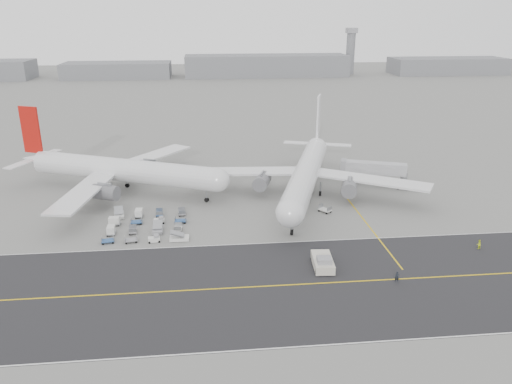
{
  "coord_description": "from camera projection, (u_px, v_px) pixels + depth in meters",
  "views": [
    {
      "loc": [
        -2.86,
        -87.87,
        41.69
      ],
      "look_at": [
        7.43,
        12.0,
        5.33
      ],
      "focal_mm": 35.0,
      "sensor_mm": 36.0,
      "label": 1
    }
  ],
  "objects": [
    {
      "name": "horizon_buildings",
      "position": [
        252.0,
        76.0,
        342.71
      ],
      "size": [
        520.0,
        28.0,
        28.0
      ],
      "primitive_type": null,
      "color": "slate",
      "rests_on": "ground"
    },
    {
      "name": "airliner_b",
      "position": [
        307.0,
        172.0,
        118.29
      ],
      "size": [
        55.35,
        56.43,
        20.15
      ],
      "rotation": [
        0.0,
        0.0,
        -0.32
      ],
      "color": "silver",
      "rests_on": "ground"
    },
    {
      "name": "jet_bridge",
      "position": [
        375.0,
        169.0,
        125.01
      ],
      "size": [
        17.05,
        8.63,
        6.45
      ],
      "rotation": [
        0.0,
        0.0,
        -0.34
      ],
      "color": "gray",
      "rests_on": "ground"
    },
    {
      "name": "airliner_a",
      "position": [
        119.0,
        170.0,
        120.62
      ],
      "size": [
        54.03,
        52.8,
        19.74
      ],
      "rotation": [
        0.0,
        0.0,
        1.16
      ],
      "color": "silver",
      "rests_on": "ground"
    },
    {
      "name": "pushback_tug",
      "position": [
        323.0,
        262.0,
        85.96
      ],
      "size": [
        3.76,
        9.05,
        2.57
      ],
      "rotation": [
        0.0,
        0.0,
        -0.07
      ],
      "color": "beige",
      "rests_on": "ground"
    },
    {
      "name": "ground_crew_a",
      "position": [
        397.0,
        277.0,
        81.24
      ],
      "size": [
        0.8,
        0.62,
        1.95
      ],
      "primitive_type": "imported",
      "rotation": [
        0.0,
        0.0,
        -0.23
      ],
      "color": "black",
      "rests_on": "ground"
    },
    {
      "name": "gse_cluster",
      "position": [
        147.0,
        228.0,
        102.01
      ],
      "size": [
        22.13,
        21.45,
        1.85
      ],
      "primitive_type": null,
      "rotation": [
        0.0,
        0.0,
        0.07
      ],
      "color": "#99999F",
      "rests_on": "ground"
    },
    {
      "name": "stray_dolly",
      "position": [
        325.0,
        212.0,
        110.16
      ],
      "size": [
        3.0,
        3.17,
        1.67
      ],
      "primitive_type": null,
      "rotation": [
        0.0,
        0.0,
        0.67
      ],
      "color": "silver",
      "rests_on": "ground"
    },
    {
      "name": "ground",
      "position": [
        224.0,
        240.0,
        96.65
      ],
      "size": [
        700.0,
        700.0,
        0.0
      ],
      "primitive_type": "plane",
      "color": "gray",
      "rests_on": "ground"
    },
    {
      "name": "control_tower",
      "position": [
        350.0,
        50.0,
        348.6
      ],
      "size": [
        7.0,
        7.0,
        31.25
      ],
      "color": "slate",
      "rests_on": "ground"
    },
    {
      "name": "taxiway",
      "position": [
        260.0,
        286.0,
        80.32
      ],
      "size": [
        220.0,
        59.0,
        0.03
      ],
      "color": "#29292C",
      "rests_on": "ground"
    },
    {
      "name": "ground_crew_b",
      "position": [
        479.0,
        244.0,
        92.78
      ],
      "size": [
        1.01,
        0.85,
        1.85
      ],
      "primitive_type": "imported",
      "rotation": [
        0.0,
        0.0,
        3.32
      ],
      "color": "#C7D819",
      "rests_on": "ground"
    }
  ]
}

